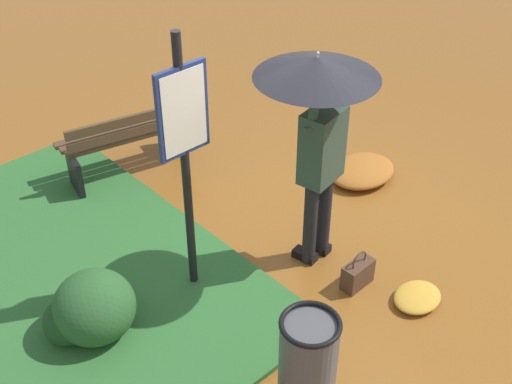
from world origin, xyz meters
TOP-DOWN VIEW (x-y plane):
  - ground_plane at (0.00, 0.00)m, footprint 18.00×18.00m
  - person_with_umbrella at (0.23, 0.18)m, footprint 0.96×0.96m
  - info_sign_post at (1.18, -0.28)m, footprint 0.44×0.07m
  - handbag at (0.15, 0.67)m, footprint 0.30×0.15m
  - park_bench at (0.58, -2.12)m, footprint 1.42×0.68m
  - trash_bin at (1.36, 1.22)m, footprint 0.42×0.42m
  - shrub_cluster at (2.13, -0.38)m, footprint 0.71×0.64m
  - leaf_pile_by_bench at (-1.15, -0.37)m, footprint 0.77×0.61m
  - leaf_pile_far_path at (-0.06, 1.15)m, footprint 0.45×0.36m

SIDE VIEW (x-z plane):
  - ground_plane at x=0.00m, z-range 0.00..0.00m
  - leaf_pile_far_path at x=-0.06m, z-range 0.00..0.10m
  - leaf_pile_by_bench at x=-1.15m, z-range 0.00..0.17m
  - handbag at x=0.15m, z-range -0.06..0.31m
  - shrub_cluster at x=2.13m, z-range -0.02..0.56m
  - park_bench at x=0.58m, z-range 0.03..0.78m
  - trash_bin at x=1.36m, z-range 0.00..0.84m
  - info_sign_post at x=1.18m, z-range 0.29..2.59m
  - person_with_umbrella at x=0.23m, z-range 0.53..2.57m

